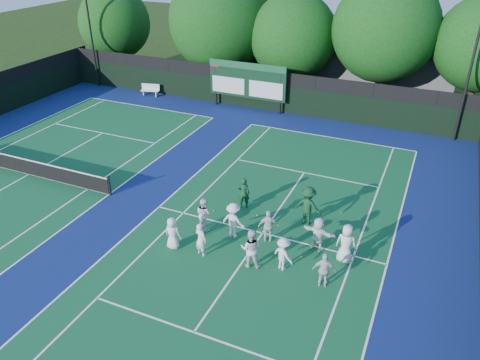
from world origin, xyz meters
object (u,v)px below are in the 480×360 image
at_px(scoreboard, 247,81).
at_px(coach_left, 244,193).
at_px(bench, 150,89).
at_px(tennis_net, 27,166).

height_order(scoreboard, coach_left, scoreboard).
xyz_separation_m(scoreboard, bench, (-8.43, -0.22, -1.68)).
bearing_deg(coach_left, bench, -58.59).
bearing_deg(scoreboard, bench, -178.53).
distance_m(bench, coach_left, 18.73).
height_order(tennis_net, coach_left, coach_left).
relative_size(scoreboard, tennis_net, 0.53).
xyz_separation_m(bench, coach_left, (13.78, -12.68, 0.30)).
bearing_deg(coach_left, tennis_net, -8.19).
distance_m(scoreboard, tennis_net, 16.26).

